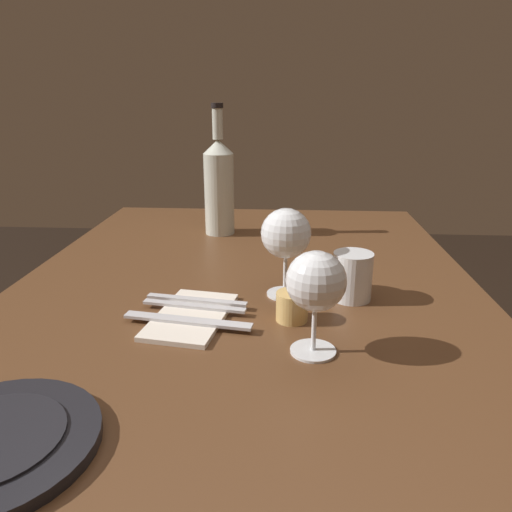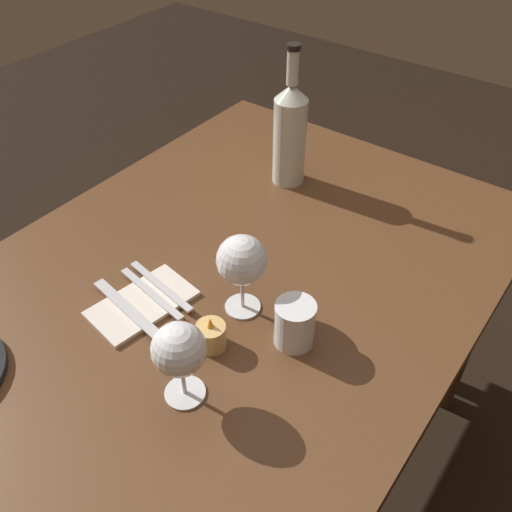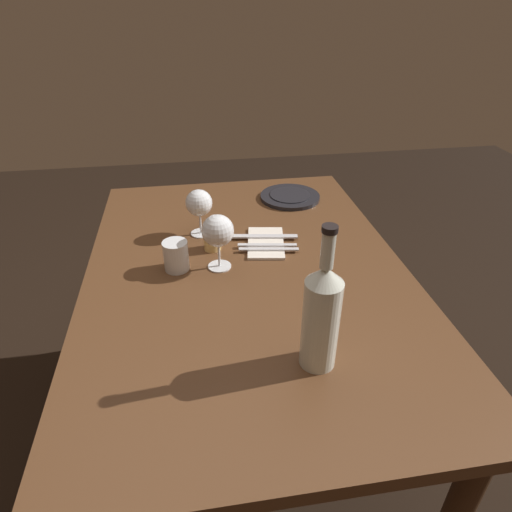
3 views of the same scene
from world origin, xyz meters
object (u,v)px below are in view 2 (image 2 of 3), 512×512
wine_bottle (290,132)px  folded_napkin (142,304)px  votive_candle (211,336)px  fork_outer (161,286)px  water_tumbler (295,325)px  wine_glass_left (179,351)px  table_knife (130,311)px  wine_glass_right (242,261)px  fork_inner (151,293)px

wine_bottle → folded_napkin: size_ratio=1.60×
votive_candle → fork_outer: votive_candle is taller
water_tumbler → fork_outer: water_tumbler is taller
wine_glass_left → votive_candle: wine_glass_left is taller
folded_napkin → table_knife: (0.03, 0.00, 0.01)m
wine_glass_right → votive_candle: bearing=6.7°
wine_glass_left → wine_bottle: 0.64m
water_tumbler → fork_outer: bearing=-80.0°
fork_outer → folded_napkin: bearing=0.0°
wine_glass_right → wine_glass_left: bearing=11.7°
water_tumbler → folded_napkin: bearing=-70.2°
wine_glass_left → wine_bottle: (-0.61, -0.22, 0.02)m
wine_bottle → water_tumbler: wine_bottle is taller
folded_napkin → table_knife: bearing=0.0°
water_tumbler → table_knife: (0.13, -0.27, -0.03)m
water_tumbler → fork_outer: (0.05, -0.27, -0.03)m
wine_bottle → fork_inner: (0.48, 0.02, -0.12)m
folded_napkin → table_knife: size_ratio=0.97×
fork_outer → wine_bottle: bearing=-177.4°
wine_glass_left → wine_bottle: bearing=-160.4°
votive_candle → folded_napkin: size_ratio=0.33×
votive_candle → table_knife: votive_candle is taller
wine_bottle → wine_glass_left: bearing=19.6°
votive_candle → fork_inner: (-0.02, -0.17, -0.01)m
wine_bottle → water_tumbler: (0.41, 0.29, -0.09)m
wine_glass_right → water_tumbler: bearing=85.6°
table_knife → wine_glass_right: bearing=131.9°
wine_bottle → fork_inner: size_ratio=1.82×
wine_bottle → table_knife: (0.54, 0.02, -0.12)m
folded_napkin → wine_glass_right: bearing=125.0°
fork_inner → table_knife: same height
folded_napkin → fork_inner: size_ratio=1.14×
wine_bottle → fork_outer: bearing=2.6°
wine_bottle → fork_outer: size_ratio=1.82×
votive_candle → fork_inner: bearing=-97.1°
fork_outer → fork_inner: bearing=0.0°
folded_napkin → table_knife: 0.03m
wine_bottle → table_knife: 0.55m
fork_inner → table_knife: bearing=0.0°
wine_bottle → folded_napkin: (0.51, 0.02, -0.12)m
wine_glass_right → table_knife: wine_glass_right is taller
wine_glass_left → table_knife: bearing=-108.9°
wine_glass_left → water_tumbler: 0.22m
fork_outer → votive_candle: bearing=74.5°
wine_glass_right → votive_candle: wine_glass_right is taller
wine_glass_left → table_knife: wine_glass_left is taller
table_knife → wine_bottle: bearing=-177.8°
fork_inner → folded_napkin: bearing=0.0°
wine_glass_left → wine_glass_right: bearing=-168.3°
votive_candle → table_knife: size_ratio=0.32×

